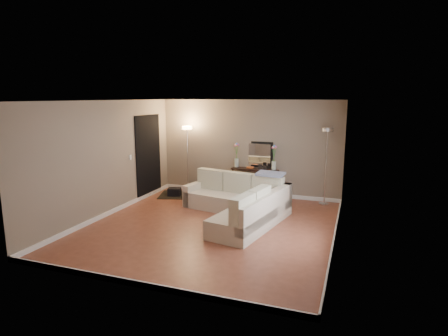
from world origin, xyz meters
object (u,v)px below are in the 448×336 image
(sectional_sofa, at_px, (240,203))
(floor_lamp_lit, at_px, (187,146))
(console_table, at_px, (252,181))
(floor_lamp_unlit, at_px, (327,151))

(sectional_sofa, bearing_deg, floor_lamp_lit, 141.61)
(sectional_sofa, distance_m, floor_lamp_lit, 2.81)
(sectional_sofa, distance_m, console_table, 1.82)
(console_table, height_order, floor_lamp_lit, floor_lamp_lit)
(floor_lamp_unlit, bearing_deg, sectional_sofa, -135.92)
(floor_lamp_lit, bearing_deg, console_table, 5.06)
(sectional_sofa, height_order, floor_lamp_lit, floor_lamp_lit)
(sectional_sofa, relative_size, console_table, 2.20)
(sectional_sofa, xyz_separation_m, console_table, (-0.24, 1.80, 0.11))
(floor_lamp_unlit, bearing_deg, floor_lamp_lit, -179.88)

